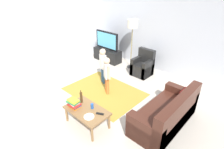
{
  "coord_description": "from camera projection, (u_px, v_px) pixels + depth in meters",
  "views": [
    {
      "loc": [
        3.01,
        -2.62,
        2.96
      ],
      "look_at": [
        0.0,
        0.6,
        0.65
      ],
      "focal_mm": 28.89,
      "sensor_mm": 36.0,
      "label": 1
    }
  ],
  "objects": [
    {
      "name": "area_rug",
      "position": [
        104.0,
        91.0,
        5.4
      ],
      "size": [
        2.2,
        1.6,
        0.01
      ],
      "primitive_type": "cube",
      "color": "#B28C33",
      "rests_on": "ground"
    },
    {
      "name": "coffee_table",
      "position": [
        87.0,
        111.0,
        4.0
      ],
      "size": [
        1.0,
        0.6,
        0.42
      ],
      "color": "olive",
      "rests_on": "ground"
    },
    {
      "name": "ground",
      "position": [
        97.0,
        103.0,
        4.89
      ],
      "size": [
        7.8,
        7.8,
        0.0
      ],
      "primitive_type": "plane",
      "color": "beige"
    },
    {
      "name": "child_near_tv",
      "position": [
        103.0,
        63.0,
        5.56
      ],
      "size": [
        0.36,
        0.22,
        1.15
      ],
      "color": "#33598C",
      "rests_on": "ground"
    },
    {
      "name": "wall_back",
      "position": [
        160.0,
        33.0,
        6.2
      ],
      "size": [
        6.0,
        0.12,
        2.7
      ],
      "primitive_type": "cube",
      "color": "silver",
      "rests_on": "ground"
    },
    {
      "name": "couch",
      "position": [
        168.0,
        115.0,
        4.03
      ],
      "size": [
        0.8,
        1.8,
        0.86
      ],
      "color": "#472319",
      "rests_on": "ground"
    },
    {
      "name": "tv_remote",
      "position": [
        100.0,
        114.0,
        3.85
      ],
      "size": [
        0.17,
        0.12,
        0.02
      ],
      "primitive_type": "cube",
      "rotation": [
        0.0,
        0.0,
        0.48
      ],
      "color": "black",
      "rests_on": "coffee_table"
    },
    {
      "name": "wall_left",
      "position": [
        35.0,
        34.0,
        6.07
      ],
      "size": [
        0.12,
        6.0,
        2.7
      ],
      "primitive_type": "cube",
      "color": "silver",
      "rests_on": "ground"
    },
    {
      "name": "book_stack",
      "position": [
        74.0,
        103.0,
        4.03
      ],
      "size": [
        0.31,
        0.24,
        0.2
      ],
      "color": "orange",
      "rests_on": "coffee_table"
    },
    {
      "name": "bottle",
      "position": [
        81.0,
        97.0,
        4.16
      ],
      "size": [
        0.06,
        0.06,
        0.33
      ],
      "color": "#4C3319",
      "rests_on": "coffee_table"
    },
    {
      "name": "tv_stand",
      "position": [
        107.0,
        55.0,
        7.38
      ],
      "size": [
        1.2,
        0.44,
        0.5
      ],
      "color": "black",
      "rests_on": "ground"
    },
    {
      "name": "child_center",
      "position": [
        107.0,
        72.0,
        5.03
      ],
      "size": [
        0.33,
        0.24,
        1.12
      ],
      "color": "orange",
      "rests_on": "ground"
    },
    {
      "name": "plate",
      "position": [
        89.0,
        117.0,
        3.77
      ],
      "size": [
        0.22,
        0.22,
        0.02
      ],
      "color": "white",
      "rests_on": "coffee_table"
    },
    {
      "name": "tv",
      "position": [
        107.0,
        41.0,
        7.08
      ],
      "size": [
        1.1,
        0.28,
        0.71
      ],
      "color": "black",
      "rests_on": "tv_stand"
    },
    {
      "name": "armchair",
      "position": [
        143.0,
        67.0,
        6.25
      ],
      "size": [
        0.6,
        0.6,
        0.9
      ],
      "color": "black",
      "rests_on": "ground"
    },
    {
      "name": "soda_can",
      "position": [
        92.0,
        106.0,
        4.0
      ],
      "size": [
        0.07,
        0.07,
        0.12
      ],
      "primitive_type": "cylinder",
      "color": "#2659B2",
      "rests_on": "coffee_table"
    },
    {
      "name": "floor_lamp",
      "position": [
        133.0,
        26.0,
        6.21
      ],
      "size": [
        0.36,
        0.36,
        1.78
      ],
      "color": "#262626",
      "rests_on": "ground"
    }
  ]
}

